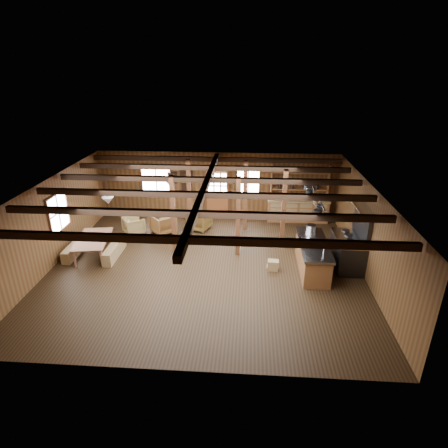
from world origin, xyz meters
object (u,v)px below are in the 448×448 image
(commercial_range, at_px, (350,247))
(armchair_b, at_px, (199,221))
(armchair_c, at_px, (134,225))
(armchair_a, at_px, (163,223))
(dining_table, at_px, (95,247))
(kitchen_island, at_px, (312,256))

(commercial_range, relative_size, armchair_b, 2.64)
(armchair_b, distance_m, armchair_c, 2.57)
(commercial_range, relative_size, armchair_a, 2.55)
(commercial_range, xyz_separation_m, dining_table, (-8.54, 0.12, -0.35))
(armchair_c, bearing_deg, armchair_b, -113.33)
(kitchen_island, distance_m, dining_table, 7.34)
(kitchen_island, relative_size, armchair_c, 3.39)
(commercial_range, bearing_deg, dining_table, 179.22)
(armchair_b, bearing_deg, armchair_a, 37.77)
(kitchen_island, bearing_deg, armchair_a, 155.42)
(armchair_a, relative_size, armchair_c, 1.13)
(armchair_b, bearing_deg, kitchen_island, 165.26)
(kitchen_island, height_order, armchair_b, kitchen_island)
(dining_table, bearing_deg, armchair_b, -61.84)
(commercial_range, distance_m, dining_table, 8.55)
(commercial_range, relative_size, dining_table, 1.15)
(dining_table, bearing_deg, commercial_range, -99.56)
(kitchen_island, distance_m, armchair_b, 4.98)
(kitchen_island, height_order, armchair_a, kitchen_island)
(armchair_a, height_order, armchair_c, armchair_a)
(commercial_range, height_order, dining_table, commercial_range)
(commercial_range, xyz_separation_m, armchair_b, (-5.24, 2.60, -0.31))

